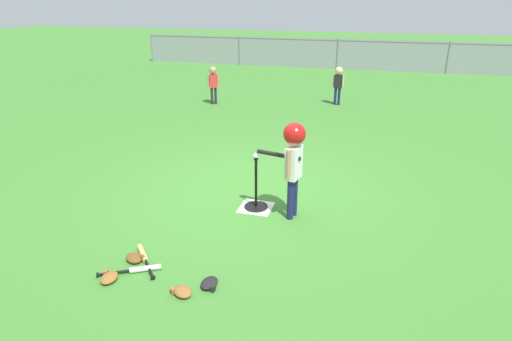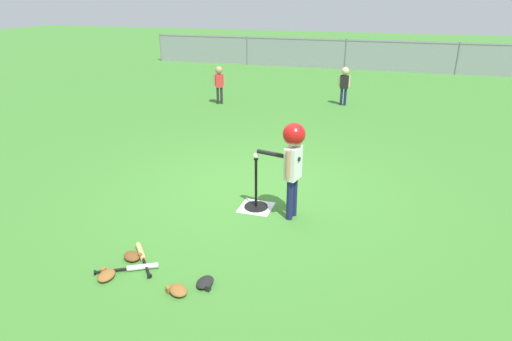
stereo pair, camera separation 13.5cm
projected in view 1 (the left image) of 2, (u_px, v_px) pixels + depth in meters
ground_plane at (253, 189)px, 6.51m from camera, size 60.00×60.00×0.00m
home_plate at (256, 207)px, 5.93m from camera, size 0.44×0.44×0.01m
batting_tee at (256, 200)px, 5.89m from camera, size 0.32×0.32×0.72m
baseball_on_tee at (256, 156)px, 5.65m from camera, size 0.07×0.07×0.07m
batter_child at (293, 151)px, 5.35m from camera, size 0.64×0.36×1.28m
fielder_deep_center at (338, 81)px, 11.24m from camera, size 0.29×0.20×0.99m
fielder_near_left at (213, 80)px, 11.31m from camera, size 0.27×0.20×0.99m
spare_bat_silver at (139, 269)px, 4.55m from camera, size 0.60×0.36×0.06m
spare_bat_wood at (144, 257)px, 4.77m from camera, size 0.48×0.54×0.06m
glove_by_plate at (210, 283)px, 4.32m from camera, size 0.18×0.23×0.07m
glove_near_bats at (182, 291)px, 4.20m from camera, size 0.27×0.26×0.07m
glove_tossed_aside at (134, 258)px, 4.74m from camera, size 0.27×0.26×0.07m
glove_outfield_drop at (109, 277)px, 4.41m from camera, size 0.19×0.23×0.07m
outfield_fence at (337, 53)px, 16.73m from camera, size 16.06×0.06×1.15m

